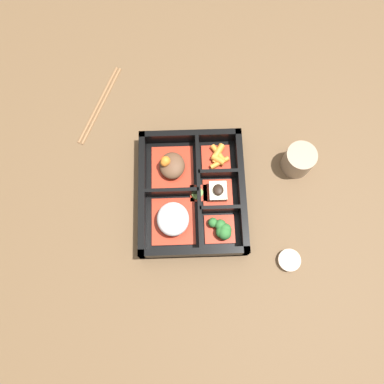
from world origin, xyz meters
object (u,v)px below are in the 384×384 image
Objects in this scene: bowl_rice at (173,219)px; chopsticks at (100,104)px; sauce_dish at (289,260)px; tea_cup at (299,160)px.

bowl_rice is 0.35m from chopsticks.
sauce_dish is at bearing -110.43° from bowl_rice.
tea_cup reaches higher than sauce_dish.
sauce_dish is (-0.39, -0.43, 0.00)m from chopsticks.
chopsticks is (0.30, 0.18, -0.03)m from bowl_rice.
tea_cup reaches higher than chopsticks.
bowl_rice is at bearing 69.57° from sauce_dish.
bowl_rice reaches higher than sauce_dish.
tea_cup is 0.32× the size of chopsticks.
tea_cup is at bearing -110.42° from chopsticks.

